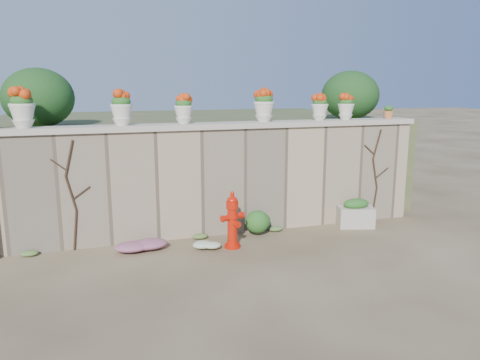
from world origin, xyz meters
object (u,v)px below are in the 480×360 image
object	(u,v)px
fire_hydrant	(232,220)
planter_box	(356,214)
terracotta_pot	(388,113)
urn_pot_0	(22,108)

from	to	relation	value
fire_hydrant	planter_box	size ratio (longest dim) A/B	1.29
fire_hydrant	terracotta_pot	distance (m)	4.15
fire_hydrant	planter_box	world-z (taller)	fire_hydrant
urn_pot_0	terracotta_pot	distance (m)	6.95
fire_hydrant	terracotta_pot	xyz separation A→B (m)	(3.67, 0.92, 1.72)
fire_hydrant	planter_box	bearing A→B (deg)	-10.50
planter_box	urn_pot_0	xyz separation A→B (m)	(-5.98, 0.50, 2.15)
fire_hydrant	urn_pot_0	world-z (taller)	urn_pot_0
planter_box	urn_pot_0	distance (m)	6.37
planter_box	urn_pot_0	size ratio (longest dim) A/B	1.21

